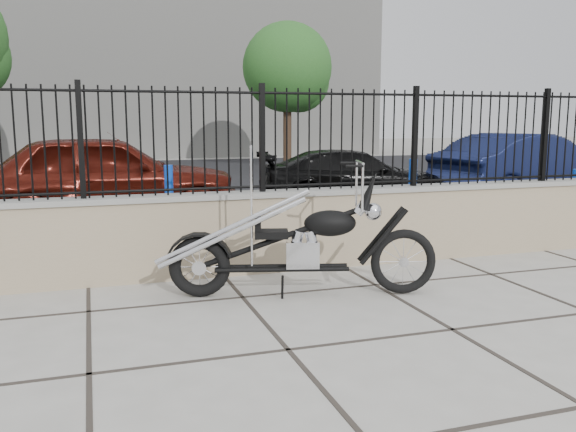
% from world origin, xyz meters
% --- Properties ---
extents(ground_plane, '(90.00, 90.00, 0.00)m').
position_xyz_m(ground_plane, '(0.00, 0.00, 0.00)').
color(ground_plane, '#99968E').
rests_on(ground_plane, ground).
extents(parking_lot, '(30.00, 30.00, 0.00)m').
position_xyz_m(parking_lot, '(0.00, 12.50, 0.00)').
color(parking_lot, black).
rests_on(parking_lot, ground).
extents(retaining_wall, '(14.00, 0.36, 0.96)m').
position_xyz_m(retaining_wall, '(0.00, 2.50, 0.48)').
color(retaining_wall, gray).
rests_on(retaining_wall, ground_plane).
extents(iron_fence, '(14.00, 0.08, 1.20)m').
position_xyz_m(iron_fence, '(0.00, 2.50, 1.56)').
color(iron_fence, black).
rests_on(iron_fence, retaining_wall).
extents(background_building, '(22.00, 6.00, 8.00)m').
position_xyz_m(background_building, '(0.00, 26.50, 4.00)').
color(background_building, beige).
rests_on(background_building, ground_plane).
extents(chopper_motorcycle, '(2.65, 1.14, 1.57)m').
position_xyz_m(chopper_motorcycle, '(-0.95, 1.40, 0.79)').
color(chopper_motorcycle, black).
rests_on(chopper_motorcycle, ground_plane).
extents(car_red, '(4.63, 1.88, 1.57)m').
position_xyz_m(car_red, '(-2.66, 6.88, 0.79)').
color(car_red, '#4B120A').
rests_on(car_red, parking_lot).
extents(car_black, '(4.20, 2.25, 1.16)m').
position_xyz_m(car_black, '(2.35, 7.36, 0.58)').
color(car_black, black).
rests_on(car_black, parking_lot).
extents(car_blue, '(4.73, 2.44, 1.48)m').
position_xyz_m(car_blue, '(6.25, 6.80, 0.74)').
color(car_blue, '#0F173A').
rests_on(car_blue, parking_lot).
extents(bollard_a, '(0.16, 0.16, 1.11)m').
position_xyz_m(bollard_a, '(-1.79, 4.95, 0.56)').
color(bollard_a, '#0B51A8').
rests_on(bollard_a, ground_plane).
extents(bollard_b, '(0.17, 0.17, 1.14)m').
position_xyz_m(bollard_b, '(2.23, 4.67, 0.57)').
color(bollard_b, '#0B25AF').
rests_on(bollard_b, ground_plane).
extents(bollard_c, '(0.14, 0.14, 0.90)m').
position_xyz_m(bollard_c, '(5.48, 4.51, 0.45)').
color(bollard_c, '#0C17B5').
rests_on(bollard_c, ground_plane).
extents(tree_right, '(3.15, 3.15, 5.32)m').
position_xyz_m(tree_right, '(3.88, 16.55, 3.72)').
color(tree_right, '#382619').
rests_on(tree_right, ground_plane).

